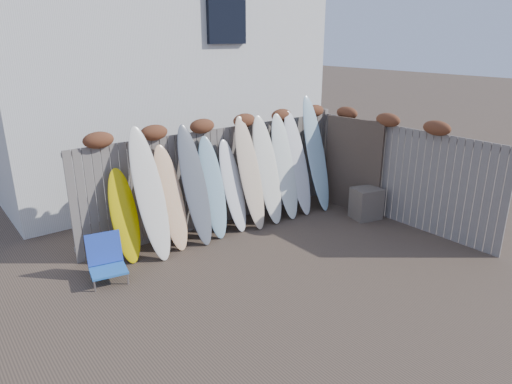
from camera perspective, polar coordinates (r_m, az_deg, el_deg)
ground at (r=7.98m, az=5.37°, el=-9.05°), size 80.00×80.00×0.00m
back_fence at (r=9.31m, az=-4.23°, el=3.03°), size 6.05×0.28×2.24m
right_fence at (r=9.86m, az=17.41°, el=2.85°), size 0.28×4.40×2.24m
house at (r=12.78m, az=-13.47°, el=16.10°), size 8.50×5.50×6.33m
beach_chair at (r=7.77m, az=-18.23°, el=-7.98°), size 0.65×0.68×0.73m
wooden_crate at (r=10.04m, az=13.60°, el=-1.38°), size 0.67×0.61×0.67m
lattice_panel at (r=10.32m, az=12.00°, el=3.34°), size 0.31×1.35×2.05m
surfboard_0 at (r=8.14m, az=-16.12°, el=-2.90°), size 0.49×0.61×1.61m
surfboard_1 at (r=8.07m, az=-13.12°, el=-0.26°), size 0.59×0.84×2.29m
surfboard_2 at (r=8.39m, az=-10.60°, el=-0.75°), size 0.54×0.71×1.90m
surfboard_3 at (r=8.53m, az=-7.66°, el=0.83°), size 0.52×0.79×2.21m
surfboard_4 at (r=8.80m, az=-5.44°, el=0.55°), size 0.54×0.73×1.93m
surfboard_5 at (r=9.06m, az=-2.92°, el=0.76°), size 0.51×0.68×1.81m
surfboard_6 at (r=9.17m, az=-0.78°, el=2.37°), size 0.49×0.79×2.23m
surfboard_7 at (r=9.45m, az=1.43°, el=2.78°), size 0.55×0.79×2.20m
surfboard_8 at (r=9.73m, az=3.60°, el=3.18°), size 0.57×0.81×2.19m
surfboard_9 at (r=9.96m, az=5.22°, el=3.60°), size 0.53×0.79×2.21m
surfboard_10 at (r=10.26m, az=7.51°, el=4.79°), size 0.52×0.89×2.49m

